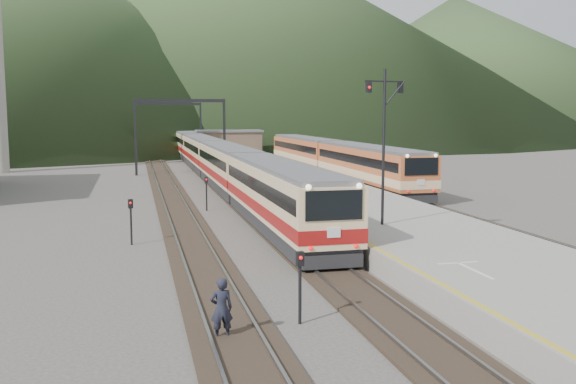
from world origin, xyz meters
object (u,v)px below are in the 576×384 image
object	(u,v)px
second_train	(332,158)
signal_mast	(384,131)
main_train	(214,159)
worker	(221,309)

from	to	relation	value
second_train	signal_mast	size ratio (longest dim) A/B	5.38
main_train	worker	distance (m)	46.20
second_train	worker	distance (m)	46.40
second_train	worker	world-z (taller)	second_train
second_train	worker	size ratio (longest dim) A/B	22.53
worker	signal_mast	bearing A→B (deg)	-133.42
signal_mast	worker	bearing A→B (deg)	-129.43
worker	main_train	bearing A→B (deg)	-100.63
second_train	signal_mast	bearing A→B (deg)	-103.03
main_train	second_train	xyz separation A→B (m)	(11.50, -2.65, 0.07)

